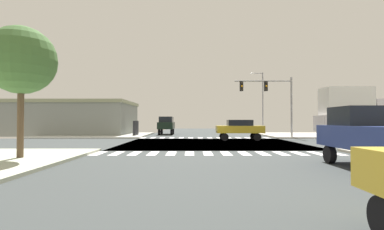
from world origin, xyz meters
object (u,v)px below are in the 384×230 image
(traffic_signal_mast, at_px, (270,93))
(street_lamp, at_px, (262,97))
(suv_nearside_1, at_px, (167,124))
(box_truck_crossing_1, at_px, (356,112))
(sedan_queued_2, at_px, (241,128))
(pickup_leading_1, at_px, (373,134))
(bank_building, at_px, (79,118))
(sidewalk_tree, at_px, (23,61))

(traffic_signal_mast, height_order, street_lamp, street_lamp)
(suv_nearside_1, xyz_separation_m, box_truck_crossing_1, (18.45, -11.54, 1.17))
(sedan_queued_2, distance_m, pickup_leading_1, 16.14)
(suv_nearside_1, height_order, sedan_queued_2, suv_nearside_1)
(pickup_leading_1, bearing_deg, bank_building, 128.69)
(sedan_queued_2, bearing_deg, street_lamp, 158.13)
(street_lamp, xyz_separation_m, suv_nearside_1, (-12.71, -0.75, -3.57))
(box_truck_crossing_1, bearing_deg, traffic_signal_mast, -115.55)
(traffic_signal_mast, distance_m, pickup_leading_1, 19.69)
(traffic_signal_mast, relative_size, sidewalk_tree, 1.05)
(suv_nearside_1, xyz_separation_m, pickup_leading_1, (10.00, -27.53, -0.10))
(traffic_signal_mast, distance_m, street_lamp, 9.03)
(traffic_signal_mast, bearing_deg, sidewalk_tree, -132.78)
(sidewalk_tree, xyz_separation_m, sedan_queued_2, (12.11, 13.67, -3.38))
(traffic_signal_mast, height_order, pickup_leading_1, traffic_signal_mast)
(box_truck_crossing_1, xyz_separation_m, pickup_leading_1, (-8.45, -15.99, -1.27))
(traffic_signal_mast, distance_m, sidewalk_tree, 23.21)
(street_lamp, height_order, pickup_leading_1, street_lamp)
(bank_building, distance_m, suv_nearside_1, 11.53)
(sedan_queued_2, bearing_deg, suv_nearside_1, -146.01)
(bank_building, xyz_separation_m, sidewalk_tree, (7.15, -24.51, 2.35))
(sidewalk_tree, bearing_deg, traffic_signal_mast, 47.22)
(bank_building, distance_m, pickup_leading_1, 34.37)
(sedan_queued_2, bearing_deg, traffic_signal_mast, 132.64)
(street_lamp, xyz_separation_m, sidewalk_tree, (-17.05, -25.97, -0.46))
(box_truck_crossing_1, distance_m, sedan_queued_2, 10.77)
(bank_building, height_order, pickup_leading_1, bank_building)
(suv_nearside_1, distance_m, pickup_leading_1, 29.29)
(street_lamp, bearing_deg, traffic_signal_mast, -98.19)
(street_lamp, height_order, box_truck_crossing_1, street_lamp)
(traffic_signal_mast, bearing_deg, street_lamp, 81.81)
(traffic_signal_mast, height_order, sidewalk_tree, traffic_signal_mast)
(box_truck_crossing_1, bearing_deg, sidewalk_tree, -59.03)
(box_truck_crossing_1, relative_size, pickup_leading_1, 1.41)
(bank_building, relative_size, box_truck_crossing_1, 2.15)
(street_lamp, relative_size, pickup_leading_1, 1.63)
(street_lamp, height_order, sidewalk_tree, street_lamp)
(sidewalk_tree, height_order, pickup_leading_1, sidewalk_tree)
(street_lamp, distance_m, sidewalk_tree, 31.07)
(traffic_signal_mast, bearing_deg, sedan_queued_2, -137.36)
(bank_building, relative_size, sedan_queued_2, 3.60)
(traffic_signal_mast, relative_size, box_truck_crossing_1, 0.88)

